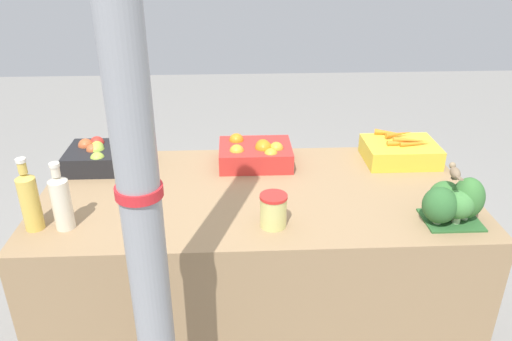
# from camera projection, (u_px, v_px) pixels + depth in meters

# --- Properties ---
(ground_plane) EXTENTS (10.00, 10.00, 0.00)m
(ground_plane) POSITION_uv_depth(u_px,v_px,m) (256.00, 328.00, 2.58)
(ground_plane) COLOR gray
(market_table) EXTENTS (1.90, 0.93, 0.81)m
(market_table) POSITION_uv_depth(u_px,v_px,m) (256.00, 265.00, 2.40)
(market_table) COLOR #937551
(market_table) RESTS_ON ground_plane
(support_pole) EXTENTS (0.13, 0.13, 2.26)m
(support_pole) POSITION_uv_depth(u_px,v_px,m) (143.00, 227.00, 1.36)
(support_pole) COLOR gray
(support_pole) RESTS_ON ground_plane
(apple_crate) EXTENTS (0.35, 0.27, 0.13)m
(apple_crate) POSITION_uv_depth(u_px,v_px,m) (105.00, 156.00, 2.42)
(apple_crate) COLOR black
(apple_crate) RESTS_ON market_table
(orange_crate) EXTENTS (0.35, 0.27, 0.13)m
(orange_crate) POSITION_uv_depth(u_px,v_px,m) (256.00, 153.00, 2.45)
(orange_crate) COLOR red
(orange_crate) RESTS_ON market_table
(carrot_crate) EXTENTS (0.35, 0.28, 0.13)m
(carrot_crate) POSITION_uv_depth(u_px,v_px,m) (400.00, 151.00, 2.49)
(carrot_crate) COLOR gold
(carrot_crate) RESTS_ON market_table
(broccoli_pile) EXTENTS (0.25, 0.20, 0.19)m
(broccoli_pile) POSITION_uv_depth(u_px,v_px,m) (455.00, 201.00, 1.96)
(broccoli_pile) COLOR #2D602D
(broccoli_pile) RESTS_ON market_table
(juice_bottle_golden) EXTENTS (0.07, 0.07, 0.30)m
(juice_bottle_golden) POSITION_uv_depth(u_px,v_px,m) (29.00, 200.00, 1.89)
(juice_bottle_golden) COLOR gold
(juice_bottle_golden) RESTS_ON market_table
(juice_bottle_cloudy) EXTENTS (0.07, 0.07, 0.28)m
(juice_bottle_cloudy) POSITION_uv_depth(u_px,v_px,m) (61.00, 201.00, 1.90)
(juice_bottle_cloudy) COLOR beige
(juice_bottle_cloudy) RESTS_ON market_table
(pickle_jar) EXTENTS (0.11, 0.11, 0.14)m
(pickle_jar) POSITION_uv_depth(u_px,v_px,m) (273.00, 210.00, 1.94)
(pickle_jar) COLOR #D1CC75
(pickle_jar) RESTS_ON market_table
(sparrow_bird) EXTENTS (0.04, 0.14, 0.05)m
(sparrow_bird) POSITION_uv_depth(u_px,v_px,m) (455.00, 172.00, 1.91)
(sparrow_bird) COLOR #4C3D2D
(sparrow_bird) RESTS_ON broccoli_pile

